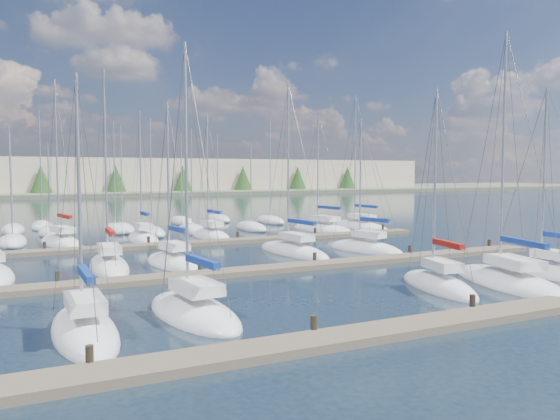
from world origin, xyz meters
name	(u,v)px	position (x,y,z in m)	size (l,w,h in m)	color
ground	(131,218)	(0.00, 60.00, 0.00)	(400.00, 400.00, 0.00)	#1B2A37
dock_near	(413,327)	(0.00, 2.01, 0.15)	(44.00, 1.93, 1.10)	#6B5E4C
dock_mid	(266,269)	(0.00, 16.01, 0.15)	(44.00, 1.93, 1.10)	#6B5E4C
dock_far	(198,243)	(0.00, 30.01, 0.15)	(44.00, 1.93, 1.10)	#6B5E4C
sailboat_e	(508,282)	(10.37, 6.56, 0.18)	(5.06, 9.79, 14.66)	white
sailboat_q	(322,229)	(15.31, 35.20, 0.17)	(4.53, 9.39, 12.92)	white
sailboat_o	(143,239)	(-3.61, 34.94, 0.20)	(2.43, 6.54, 12.49)	white
sailboat_n	(62,242)	(-10.46, 35.29, 0.20)	(4.20, 8.61, 14.86)	white
sailboat_c	(194,312)	(-7.16, 7.82, 0.18)	(3.57, 7.67, 12.52)	white
sailboat_j	(173,263)	(-4.62, 20.82, 0.19)	(3.32, 6.96, 11.56)	white
sailboat_f	(551,274)	(14.66, 7.17, 0.18)	(2.89, 8.41, 11.96)	white
sailboat_r	(359,227)	(20.25, 35.58, 0.19)	(3.41, 9.78, 15.48)	white
sailboat_l	(365,249)	(10.85, 20.85, 0.18)	(4.14, 7.53, 11.15)	white
sailboat_b	(84,331)	(-11.71, 7.01, 0.18)	(2.39, 7.60, 10.73)	white
sailboat_d	(438,285)	(6.20, 7.47, 0.19)	(3.49, 7.08, 11.44)	white
sailboat_k	(293,251)	(5.05, 22.05, 0.19)	(3.22, 9.13, 13.57)	white
sailboat_p	(211,235)	(2.70, 34.61, 0.19)	(2.98, 7.35, 12.38)	white
sailboat_i	(109,266)	(-8.62, 21.47, 0.19)	(2.74, 8.36, 13.55)	white
distant_boats	(118,229)	(-4.34, 43.76, 0.29)	(36.93, 20.75, 13.30)	#9EA0A5
shoreline	(17,167)	(-13.29, 149.77, 7.44)	(400.00, 60.00, 38.00)	#666B51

